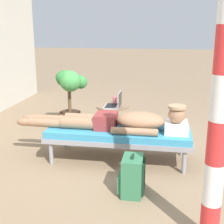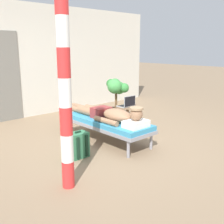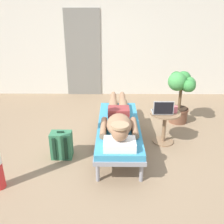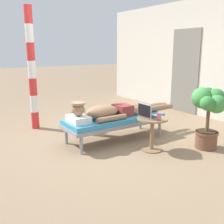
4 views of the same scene
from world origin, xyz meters
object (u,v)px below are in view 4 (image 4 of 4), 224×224
Objects in this scene: lounge_chair at (115,121)px; drink_glass at (159,117)px; side_table at (152,128)px; potted_plant at (208,110)px; laptop at (148,114)px; person_reclining at (113,111)px; porch_post at (32,69)px; backpack at (80,121)px.

drink_glass is (0.89, 0.19, 0.23)m from lounge_chair.
side_table is 0.93m from potted_plant.
drink_glass is at bearing 11.07° from laptop.
potted_plant reaches higher than person_reclining.
lounge_chair is 0.94m from drink_glass.
person_reclining is at bearing -90.00° from lounge_chair.
drink_glass is 2.69m from porch_post.
laptop is 1.61m from backpack.
person_reclining is 7.00× the size of laptop.
backpack is at bearing -165.32° from drink_glass.
side_table is 0.24m from laptop.
drink_glass reaches higher than lounge_chair.
side_table is at bearing 16.36° from backpack.
person_reclining reaches higher than drink_glass.
potted_plant reaches higher than lounge_chair.
porch_post reaches higher than side_table.
backpack is at bearing -164.82° from laptop.
potted_plant is at bearing 70.86° from drink_glass.
lounge_chair is at bearing -167.40° from laptop.
lounge_chair is 16.05× the size of drink_glass.
lounge_chair is 0.73m from laptop.
lounge_chair is 0.88m from backpack.
drink_glass reaches higher than backpack.
lounge_chair is 1.55m from potted_plant.
laptop is 0.13× the size of porch_post.
porch_post reaches higher than backpack.
laptop is 2.48m from porch_post.
porch_post reaches higher than lounge_chair.
porch_post is at bearing -154.29° from drink_glass.
side_table is 0.22× the size of porch_post.
side_table reaches higher than backpack.
porch_post is at bearing -143.80° from potted_plant.
potted_plant is (0.48, 0.83, 0.05)m from laptop.
porch_post reaches higher than potted_plant.
side_table is at bearing 176.11° from drink_glass.
potted_plant reaches higher than laptop.
drink_glass is at bearing -3.89° from side_table.
backpack is 0.43× the size of potted_plant.
lounge_chair is at bearing 90.00° from person_reclining.
drink_glass reaches higher than side_table.
porch_post reaches higher than person_reclining.
laptop is at bearing 12.60° from lounge_chair.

